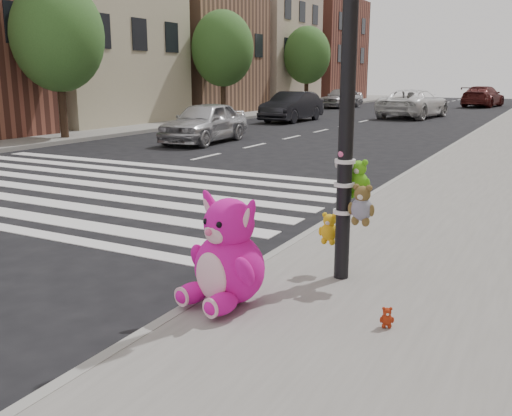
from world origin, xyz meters
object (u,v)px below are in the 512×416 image
Objects in this scene: red_teddy at (387,317)px; car_silver_far at (205,122)px; signal_pole at (349,132)px; car_dark_far at (292,107)px; pink_bunny at (227,259)px; car_white_near at (414,104)px.

red_teddy is 0.05× the size of car_silver_far.
signal_pole is at bearing -54.64° from car_silver_far.
signal_pole is 0.95× the size of car_silver_far.
car_dark_far reaches higher than red_teddy.
pink_bunny is at bearing -121.21° from signal_pole.
pink_bunny is at bearing 106.27° from car_white_near.
pink_bunny is (-0.76, -1.25, -1.15)m from signal_pole.
car_white_near is at bearing 77.23° from red_teddy.
signal_pole is at bearing -62.91° from car_dark_far.
car_silver_far is at bearing 83.67° from car_white_near.
car_silver_far is (-8.37, 12.44, 0.12)m from pink_bunny.
car_silver_far is 16.14m from car_white_near.
car_silver_far is at bearing 129.21° from signal_pole.
signal_pole is 2.00m from red_teddy.
car_dark_far is (-11.12, 22.27, 0.52)m from red_teddy.
car_dark_far is at bearing 56.20° from car_white_near.
car_dark_far reaches higher than car_silver_far.
car_silver_far reaches higher than red_teddy.
car_dark_far is at bearing 91.17° from red_teddy.
car_dark_far is (-10.34, 21.21, -1.00)m from signal_pole.
car_white_near reaches higher than car_silver_far.
red_teddy is (0.77, -1.06, -1.51)m from signal_pole.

